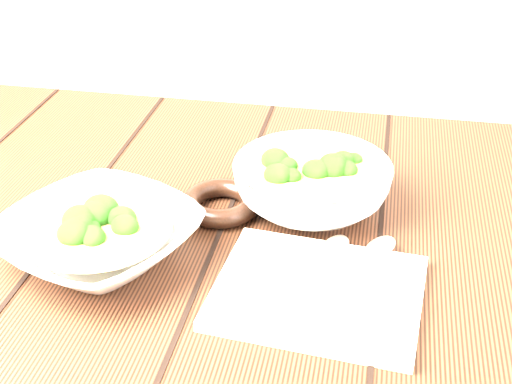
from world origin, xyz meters
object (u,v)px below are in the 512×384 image
object	(u,v)px
soup_bowl_back	(312,185)
napkin	(318,292)
table	(237,306)
trivet	(221,203)
soup_bowl_front	(99,237)

from	to	relation	value
soup_bowl_back	napkin	bearing A→B (deg)	-80.61
table	soup_bowl_back	xyz separation A→B (m)	(0.09, 0.08, 0.15)
soup_bowl_back	trivet	xyz separation A→B (m)	(-0.12, -0.03, -0.02)
trivet	napkin	bearing A→B (deg)	-46.17
soup_bowl_back	napkin	distance (m)	0.19
soup_bowl_front	soup_bowl_back	xyz separation A→B (m)	(0.23, 0.16, 0.01)
table	trivet	world-z (taller)	trivet
soup_bowl_back	napkin	size ratio (longest dim) A/B	1.20
table	soup_bowl_back	world-z (taller)	soup_bowl_back
soup_bowl_front	napkin	distance (m)	0.27
soup_bowl_front	trivet	bearing A→B (deg)	47.40
trivet	napkin	xyz separation A→B (m)	(0.15, -0.15, -0.01)
table	napkin	size ratio (longest dim) A/B	5.33
table	napkin	world-z (taller)	napkin
trivet	soup_bowl_front	bearing A→B (deg)	-132.60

